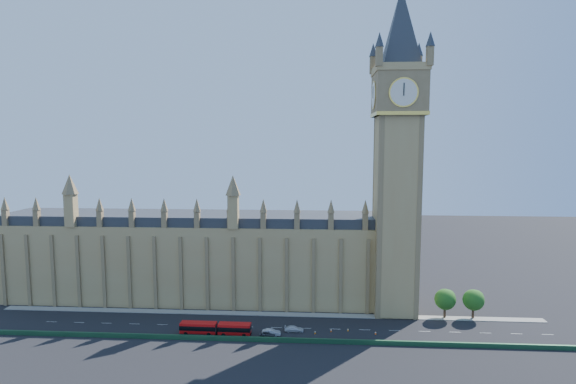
# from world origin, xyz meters

# --- Properties ---
(ground) EXTENTS (400.00, 400.00, 0.00)m
(ground) POSITION_xyz_m (0.00, 0.00, 0.00)
(ground) COLOR black
(ground) RESTS_ON ground
(palace_westminster) EXTENTS (120.00, 20.00, 28.00)m
(palace_westminster) POSITION_xyz_m (-25.00, 22.00, 13.86)
(palace_westminster) COLOR tan
(palace_westminster) RESTS_ON ground
(elizabeth_tower) EXTENTS (20.59, 20.59, 105.00)m
(elizabeth_tower) POSITION_xyz_m (38.00, 13.99, 54.56)
(elizabeth_tower) COLOR tan
(elizabeth_tower) RESTS_ON ground
(bridge_parapet) EXTENTS (160.00, 0.60, 1.20)m
(bridge_parapet) POSITION_xyz_m (0.00, -9.00, 0.60)
(bridge_parapet) COLOR #1E4C2D
(bridge_parapet) RESTS_ON ground
(kerb_north) EXTENTS (160.00, 3.00, 0.16)m
(kerb_north) POSITION_xyz_m (0.00, 9.50, 0.08)
(kerb_north) COLOR gray
(kerb_north) RESTS_ON ground
(tree_east_near) EXTENTS (6.00, 6.00, 8.50)m
(tree_east_near) POSITION_xyz_m (52.22, 10.08, 5.64)
(tree_east_near) COLOR #382619
(tree_east_near) RESTS_ON ground
(tree_east_far) EXTENTS (6.00, 6.00, 8.50)m
(tree_east_far) POSITION_xyz_m (60.22, 10.08, 5.64)
(tree_east_far) COLOR #382619
(tree_east_far) RESTS_ON ground
(red_bus) EXTENTS (18.79, 3.20, 3.19)m
(red_bus) POSITION_xyz_m (-11.70, -5.59, 1.68)
(red_bus) COLOR red
(red_bus) RESTS_ON ground
(car_grey) EXTENTS (4.28, 2.18, 1.39)m
(car_grey) POSITION_xyz_m (2.15, -5.96, 0.70)
(car_grey) COLOR #393B40
(car_grey) RESTS_ON ground
(car_silver) EXTENTS (4.98, 1.95, 1.61)m
(car_silver) POSITION_xyz_m (3.06, -5.02, 0.81)
(car_silver) COLOR #AEB2B6
(car_silver) RESTS_ON ground
(car_white) EXTENTS (5.11, 2.11, 1.48)m
(car_white) POSITION_xyz_m (8.92, -2.36, 0.74)
(car_white) COLOR silver
(car_white) RESTS_ON ground
(cone_a) EXTENTS (0.50, 0.50, 0.75)m
(cone_a) POSITION_xyz_m (23.41, -1.08, 0.37)
(cone_a) COLOR black
(cone_a) RESTS_ON ground
(cone_b) EXTENTS (0.53, 0.53, 0.78)m
(cone_b) POSITION_xyz_m (30.56, -2.71, 0.39)
(cone_b) COLOR black
(cone_b) RESTS_ON ground
(cone_c) EXTENTS (0.53, 0.53, 0.77)m
(cone_c) POSITION_xyz_m (18.86, -1.84, 0.38)
(cone_c) COLOR black
(cone_c) RESTS_ON ground
(cone_d) EXTENTS (0.56, 0.56, 0.74)m
(cone_d) POSITION_xyz_m (14.57, -3.38, 0.36)
(cone_d) COLOR black
(cone_d) RESTS_ON ground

